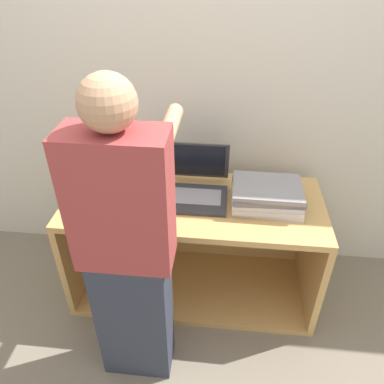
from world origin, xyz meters
TOP-DOWN VIEW (x-y plane):
  - ground_plane at (0.00, 0.00)m, footprint 12.00×12.00m
  - wall_back at (0.00, 0.73)m, footprint 8.00×0.05m
  - cart at (0.00, 0.38)m, footprint 1.43×0.62m
  - laptop_open at (0.00, 0.37)m, footprint 0.36×0.37m
  - laptop_stack_left at (-0.40, 0.31)m, footprint 0.39×0.30m
  - laptop_stack_right at (0.39, 0.31)m, footprint 0.38×0.29m
  - person at (-0.23, -0.22)m, footprint 0.40×0.52m

SIDE VIEW (x-z plane):
  - ground_plane at x=0.00m, z-range 0.00..0.00m
  - cart at x=0.00m, z-range 0.00..0.69m
  - laptop_stack_left at x=-0.40m, z-range 0.69..0.76m
  - laptop_open at x=0.00m, z-range 0.60..0.89m
  - laptop_stack_right at x=0.39m, z-range 0.69..0.81m
  - person at x=-0.23m, z-range 0.00..1.55m
  - wall_back at x=0.00m, z-range 0.00..2.40m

